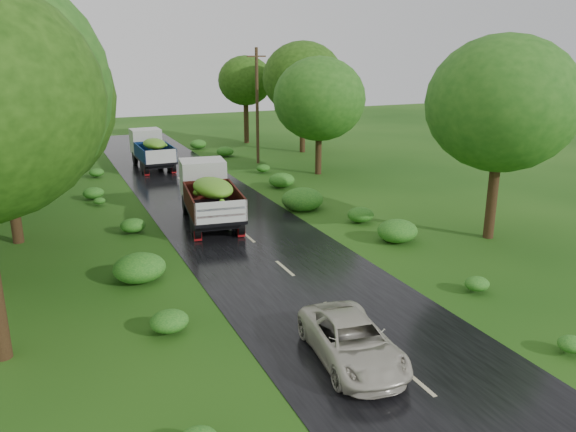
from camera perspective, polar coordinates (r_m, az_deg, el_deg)
ground at (r=14.78m, az=12.77°, el=-15.93°), size 120.00×120.00×0.00m
road at (r=18.47m, az=3.47°, el=-8.53°), size 6.50×80.00×0.02m
road_lines at (r=19.28m, az=2.10°, el=-7.35°), size 0.12×69.60×0.00m
truck_near at (r=26.49m, az=-8.06°, el=2.52°), size 2.99×6.42×2.60m
truck_far at (r=39.67m, az=-13.75°, el=6.76°), size 2.12×5.81×2.43m
car at (r=14.98m, az=6.53°, el=-12.51°), size 2.36×4.25×1.13m
utility_pole at (r=39.79m, az=-3.15°, el=11.19°), size 1.40×0.24×7.96m
trees_right at (r=37.14m, az=4.10°, el=12.69°), size 6.04×31.59×7.30m
shrubs at (r=26.14m, az=-5.61°, el=-0.13°), size 11.90×44.00×0.70m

